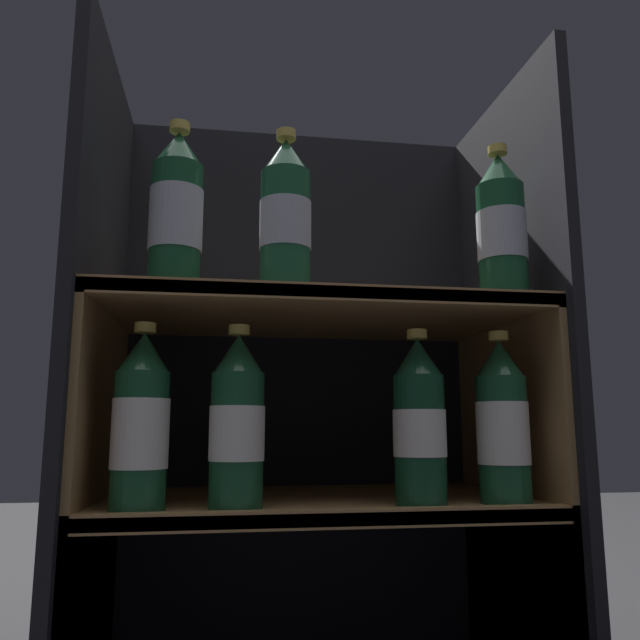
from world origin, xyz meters
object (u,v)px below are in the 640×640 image
(bottle_upper_front_0, at_px, (176,213))
(bottle_lower_front_2, at_px, (419,424))
(bottle_upper_front_2, at_px, (501,229))
(bottle_lower_front_3, at_px, (502,425))
(bottle_upper_front_1, at_px, (285,218))
(bottle_lower_front_1, at_px, (237,424))
(bottle_lower_front_0, at_px, (141,424))

(bottle_upper_front_0, height_order, bottle_lower_front_2, bottle_upper_front_0)
(bottle_upper_front_2, distance_m, bottle_lower_front_2, 0.34)
(bottle_upper_front_2, bearing_deg, bottle_lower_front_3, -180.00)
(bottle_upper_front_1, bearing_deg, bottle_upper_front_0, 180.00)
(bottle_upper_front_2, relative_size, bottle_lower_front_2, 1.00)
(bottle_upper_front_0, height_order, bottle_upper_front_1, same)
(bottle_lower_front_3, bearing_deg, bottle_upper_front_2, 0.00)
(bottle_upper_front_2, xyz_separation_m, bottle_lower_front_1, (-0.42, -0.00, -0.31))
(bottle_upper_front_0, xyz_separation_m, bottle_lower_front_0, (-0.04, -0.00, -0.31))
(bottle_upper_front_1, relative_size, bottle_lower_front_0, 1.00)
(bottle_upper_front_2, bearing_deg, bottle_lower_front_1, -180.00)
(bottle_lower_front_3, bearing_deg, bottle_lower_front_1, -180.00)
(bottle_lower_front_1, relative_size, bottle_lower_front_2, 1.00)
(bottle_lower_front_1, bearing_deg, bottle_lower_front_3, 0.00)
(bottle_lower_front_3, bearing_deg, bottle_upper_front_1, -180.00)
(bottle_upper_front_0, bearing_deg, bottle_lower_front_0, -180.00)
(bottle_lower_front_3, bearing_deg, bottle_lower_front_0, -180.00)
(bottle_lower_front_1, bearing_deg, bottle_upper_front_1, -0.00)
(bottle_upper_front_0, relative_size, bottle_lower_front_1, 1.00)
(bottle_upper_front_1, relative_size, bottle_lower_front_2, 1.00)
(bottle_upper_front_2, distance_m, bottle_lower_front_1, 0.52)
(bottle_upper_front_2, height_order, bottle_lower_front_2, bottle_upper_front_2)
(bottle_upper_front_1, relative_size, bottle_lower_front_3, 1.00)
(bottle_upper_front_1, bearing_deg, bottle_lower_front_0, 180.00)
(bottle_lower_front_1, bearing_deg, bottle_upper_front_2, 0.00)
(bottle_upper_front_2, bearing_deg, bottle_upper_front_1, -180.00)
(bottle_upper_front_2, distance_m, bottle_lower_front_0, 0.64)
(bottle_upper_front_0, relative_size, bottle_lower_front_3, 1.00)
(bottle_upper_front_0, relative_size, bottle_upper_front_1, 1.00)
(bottle_upper_front_1, bearing_deg, bottle_lower_front_3, 0.00)
(bottle_lower_front_2, height_order, bottle_lower_front_3, same)
(bottle_upper_front_1, bearing_deg, bottle_lower_front_1, 180.00)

